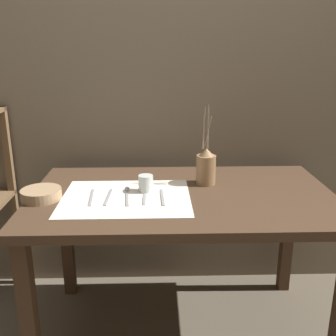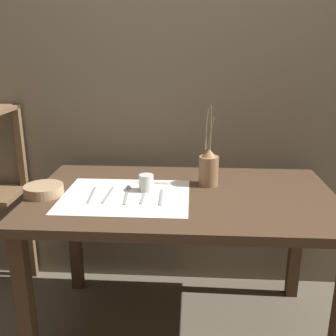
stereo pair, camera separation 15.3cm
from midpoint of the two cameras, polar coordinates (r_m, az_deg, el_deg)
The scene contains 12 objects.
ground_plane at distance 2.16m, azimuth 4.10°, elevation -22.48°, with size 12.00×12.00×0.00m, color brown.
stone_wall_back at distance 2.19m, azimuth 4.71°, elevation 12.46°, with size 7.00×0.06×2.40m.
wooden_table at distance 1.82m, azimuth 4.55°, elevation -6.38°, with size 1.37×0.81×0.74m.
linen_cloth at distance 1.74m, azimuth -3.70°, elevation -4.15°, with size 0.56×0.45×0.00m.
pitcher_with_flowers at distance 1.88m, azimuth 8.25°, elevation -0.07°, with size 0.09×0.09×0.38m.
wooden_bowl at distance 1.82m, azimuth -15.31°, elevation -3.15°, with size 0.17×0.17×0.05m.
glass_tumbler_near at distance 1.79m, azimuth -0.72°, elevation -2.19°, with size 0.07×0.07×0.08m.
fork_outer at distance 1.77m, azimuth -8.59°, elevation -3.91°, with size 0.03×0.20×0.00m.
fork_inner at distance 1.76m, azimuth -6.23°, elevation -3.95°, with size 0.02×0.20×0.00m.
spoon_outer at distance 1.79m, azimuth -3.45°, elevation -3.40°, with size 0.03×0.21×0.02m.
spoon_inner at distance 1.79m, azimuth -0.84°, elevation -3.33°, with size 0.02×0.21×0.02m.
knife_center at distance 1.72m, azimuth 1.55°, elevation -4.27°, with size 0.02×0.20×0.00m.
Camera 2 is at (0.04, -1.66, 1.38)m, focal length 42.00 mm.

